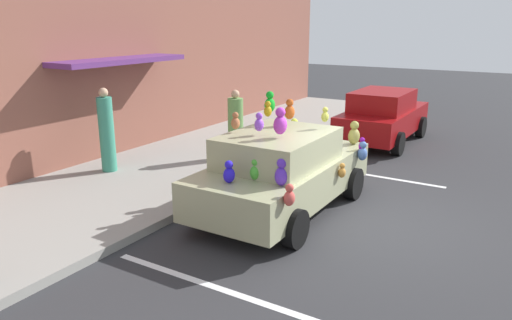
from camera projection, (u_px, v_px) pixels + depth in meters
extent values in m
plane|color=#2D2D30|center=(370.00, 222.00, 8.66)|extent=(60.00, 60.00, 0.00)
cube|color=gray|center=(160.00, 174.00, 11.15)|extent=(24.00, 4.00, 0.15)
cube|color=brown|center=(84.00, 33.00, 11.37)|extent=(24.00, 0.30, 6.40)
cube|color=#5E2D72|center=(119.00, 60.00, 11.68)|extent=(3.60, 1.10, 0.12)
cube|color=silver|center=(366.00, 174.00, 11.33)|extent=(0.12, 3.60, 0.01)
cube|color=silver|center=(218.00, 288.00, 6.50)|extent=(0.12, 3.60, 0.01)
cube|color=tan|center=(283.00, 178.00, 9.03)|extent=(4.16, 1.81, 0.68)
cube|color=tan|center=(278.00, 148.00, 8.69)|extent=(2.16, 1.60, 0.56)
cylinder|color=black|center=(275.00, 170.00, 10.63)|extent=(0.64, 0.22, 0.64)
cylinder|color=black|center=(353.00, 183.00, 9.72)|extent=(0.64, 0.22, 0.64)
cylinder|color=black|center=(203.00, 206.00, 8.52)|extent=(0.64, 0.22, 0.64)
cylinder|color=black|center=(295.00, 228.00, 7.61)|extent=(0.64, 0.22, 0.64)
ellipsoid|color=#AE4918|center=(290.00, 112.00, 9.15)|extent=(0.23, 0.19, 0.27)
sphere|color=#AE4918|center=(290.00, 103.00, 9.10)|extent=(0.14, 0.14, 0.14)
ellipsoid|color=green|center=(261.00, 160.00, 8.33)|extent=(0.29, 0.23, 0.34)
sphere|color=green|center=(261.00, 147.00, 8.26)|extent=(0.18, 0.18, 0.18)
ellipsoid|color=#C08134|center=(342.00, 173.00, 8.88)|extent=(0.16, 0.13, 0.19)
sphere|color=#C08134|center=(342.00, 166.00, 8.85)|extent=(0.10, 0.10, 0.10)
ellipsoid|color=#8F46DC|center=(259.00, 125.00, 8.38)|extent=(0.19, 0.16, 0.22)
sphere|color=#8F46DC|center=(259.00, 116.00, 8.34)|extent=(0.12, 0.12, 0.12)
ellipsoid|color=#582FCB|center=(282.00, 176.00, 7.53)|extent=(0.26, 0.21, 0.30)
sphere|color=#582FCB|center=(282.00, 163.00, 7.47)|extent=(0.16, 0.16, 0.16)
ellipsoid|color=#9C3EEF|center=(271.00, 167.00, 8.08)|extent=(0.22, 0.18, 0.26)
sphere|color=#9C3EEF|center=(271.00, 157.00, 8.03)|extent=(0.14, 0.14, 0.14)
ellipsoid|color=green|center=(256.00, 172.00, 7.80)|extent=(0.21, 0.18, 0.25)
sphere|color=green|center=(256.00, 162.00, 7.75)|extent=(0.14, 0.14, 0.14)
ellipsoid|color=#D3E141|center=(294.00, 131.00, 10.67)|extent=(0.25, 0.20, 0.29)
sphere|color=#D3E141|center=(294.00, 122.00, 10.61)|extent=(0.16, 0.16, 0.16)
ellipsoid|color=#760F91|center=(362.00, 146.00, 9.65)|extent=(0.16, 0.13, 0.19)
sphere|color=#760F91|center=(362.00, 140.00, 9.61)|extent=(0.10, 0.10, 0.10)
ellipsoid|color=purple|center=(280.00, 125.00, 8.17)|extent=(0.27, 0.22, 0.32)
sphere|color=purple|center=(280.00, 112.00, 8.11)|extent=(0.17, 0.17, 0.17)
ellipsoid|color=#281CDE|center=(229.00, 175.00, 7.66)|extent=(0.21, 0.17, 0.25)
sphere|color=#281CDE|center=(229.00, 165.00, 7.62)|extent=(0.14, 0.14, 0.14)
ellipsoid|color=#40EF46|center=(268.00, 170.00, 8.04)|extent=(0.17, 0.14, 0.20)
sphere|color=#40EF46|center=(268.00, 162.00, 8.01)|extent=(0.11, 0.11, 0.11)
ellipsoid|color=#AF8812|center=(268.00, 111.00, 9.15)|extent=(0.17, 0.14, 0.20)
sphere|color=#AF8812|center=(268.00, 104.00, 9.11)|extent=(0.11, 0.11, 0.11)
ellipsoid|color=gold|center=(325.00, 117.00, 8.90)|extent=(0.16, 0.13, 0.19)
sphere|color=gold|center=(325.00, 110.00, 8.87)|extent=(0.10, 0.10, 0.10)
ellipsoid|color=#A4285E|center=(312.00, 136.00, 10.36)|extent=(0.19, 0.16, 0.23)
sphere|color=#A4285E|center=(312.00, 128.00, 10.32)|extent=(0.12, 0.12, 0.12)
ellipsoid|color=#4566A9|center=(362.00, 154.00, 9.66)|extent=(0.23, 0.19, 0.27)
sphere|color=#4566A9|center=(363.00, 145.00, 9.61)|extent=(0.15, 0.15, 0.15)
ellipsoid|color=#CE4C44|center=(289.00, 198.00, 7.09)|extent=(0.20, 0.16, 0.23)
sphere|color=#CE4C44|center=(289.00, 188.00, 7.05)|extent=(0.13, 0.13, 0.13)
ellipsoid|color=olive|center=(354.00, 136.00, 10.07)|extent=(0.29, 0.23, 0.34)
sphere|color=olive|center=(355.00, 125.00, 10.01)|extent=(0.18, 0.18, 0.18)
ellipsoid|color=#13A423|center=(270.00, 105.00, 9.33)|extent=(0.24, 0.19, 0.28)
sphere|color=#13A423|center=(270.00, 95.00, 9.28)|extent=(0.15, 0.15, 0.15)
ellipsoid|color=#A9603B|center=(236.00, 123.00, 8.60)|extent=(0.18, 0.15, 0.21)
sphere|color=#A9603B|center=(235.00, 115.00, 8.56)|extent=(0.11, 0.11, 0.11)
cube|color=maroon|center=(383.00, 121.00, 14.23)|extent=(4.03, 1.64, 0.68)
cube|color=maroon|center=(382.00, 101.00, 13.90)|extent=(2.09, 1.45, 0.56)
cylinder|color=black|center=(369.00, 121.00, 15.76)|extent=(0.64, 0.22, 0.64)
cylinder|color=black|center=(421.00, 127.00, 14.93)|extent=(0.64, 0.22, 0.64)
cylinder|color=black|center=(340.00, 136.00, 13.71)|extent=(0.64, 0.22, 0.64)
cylinder|color=black|center=(398.00, 144.00, 12.89)|extent=(0.64, 0.22, 0.64)
ellipsoid|color=beige|center=(275.00, 142.00, 12.94)|extent=(0.31, 0.26, 0.39)
sphere|color=beige|center=(276.00, 132.00, 12.87)|extent=(0.22, 0.22, 0.22)
sphere|color=beige|center=(274.00, 130.00, 12.79)|extent=(0.09, 0.09, 0.09)
sphere|color=beige|center=(277.00, 129.00, 12.91)|extent=(0.09, 0.09, 0.09)
cylinder|color=#388C72|center=(107.00, 135.00, 10.91)|extent=(0.34, 0.34, 1.69)
sphere|color=tan|center=(103.00, 93.00, 10.65)|extent=(0.21, 0.21, 0.21)
cylinder|color=#65944D|center=(236.00, 128.00, 12.01)|extent=(0.38, 0.38, 1.50)
sphere|color=tan|center=(235.00, 94.00, 11.77)|extent=(0.21, 0.21, 0.21)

